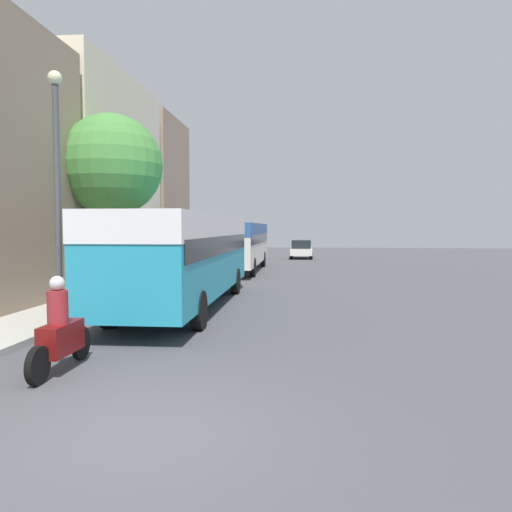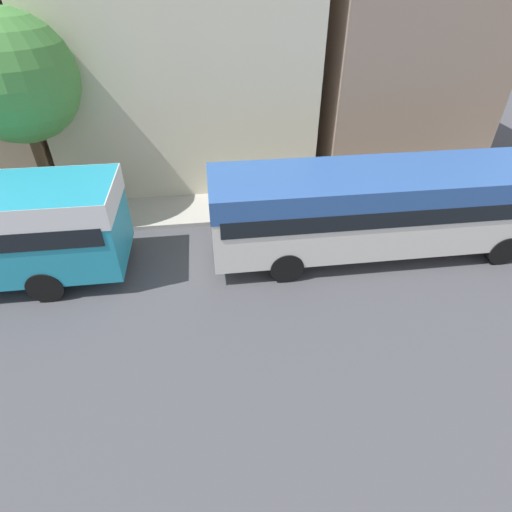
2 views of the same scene
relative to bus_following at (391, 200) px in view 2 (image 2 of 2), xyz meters
The scene contains 4 objects.
building_far_terrace 10.15m from the bus_following, 140.11° to the right, with size 6.09×9.90×9.77m.
building_end_row 8.46m from the bus_following, 159.18° to the left, with size 6.03×6.77×9.69m.
bus_following is the anchor object (origin of this frame).
street_tree 12.06m from the bus_following, 106.93° to the right, with size 3.82×3.82×6.69m.
Camera 2 is at (8.45, 18.13, 7.82)m, focal length 28.00 mm.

